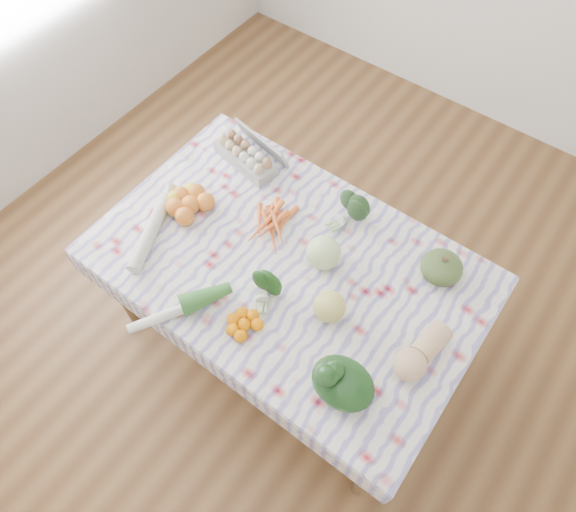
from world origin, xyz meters
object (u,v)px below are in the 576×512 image
object	(u,v)px
butternut_squash	(422,351)
kabocha_squash	(442,267)
egg_carton	(245,156)
grapefruit	(330,306)
dining_table	(288,273)
cabbage	(323,253)

from	to	relation	value
butternut_squash	kabocha_squash	bearing A→B (deg)	115.49
egg_carton	grapefruit	world-z (taller)	grapefruit
dining_table	butternut_squash	bearing A→B (deg)	-3.45
kabocha_squash	butternut_squash	size ratio (longest dim) A/B	0.67
dining_table	grapefruit	size ratio (longest dim) A/B	12.24
grapefruit	kabocha_squash	bearing A→B (deg)	57.88
dining_table	egg_carton	distance (m)	0.62
dining_table	grapefruit	world-z (taller)	grapefruit
dining_table	egg_carton	size ratio (longest dim) A/B	4.72
cabbage	grapefruit	size ratio (longest dim) A/B	1.13
dining_table	cabbage	bearing A→B (deg)	39.07
kabocha_squash	butternut_squash	xyz separation A→B (m)	(0.11, -0.38, 0.00)
cabbage	butternut_squash	size ratio (longest dim) A/B	0.56
cabbage	grapefruit	world-z (taller)	cabbage
egg_carton	kabocha_squash	xyz separation A→B (m)	(1.06, -0.00, 0.01)
kabocha_squash	butternut_squash	distance (m)	0.39
cabbage	grapefruit	distance (m)	0.25
butternut_squash	grapefruit	xyz separation A→B (m)	(-0.38, -0.05, 0.00)
cabbage	grapefruit	bearing A→B (deg)	-49.65
egg_carton	butternut_squash	world-z (taller)	butternut_squash
kabocha_squash	grapefruit	distance (m)	0.51
kabocha_squash	grapefruit	bearing A→B (deg)	-122.12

